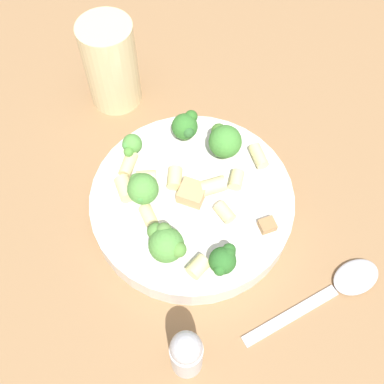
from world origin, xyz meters
The scene contains 23 objects.
ground_plane centered at (0.00, 0.00, 0.00)m, with size 2.00×2.00×0.00m, color #936D47.
pasta_bowl centered at (0.00, 0.00, 0.02)m, with size 0.23×0.23×0.03m.
broccoli_floret_0 centered at (-0.06, -0.05, 0.05)m, with size 0.04×0.03×0.04m.
broccoli_floret_1 centered at (-0.07, 0.00, 0.06)m, with size 0.04×0.04×0.05m.
broccoli_floret_2 centered at (-0.01, -0.09, 0.05)m, with size 0.02×0.02×0.03m.
broccoli_floret_3 centered at (0.03, -0.04, 0.05)m, with size 0.03×0.04×0.04m.
broccoli_floret_4 centered at (0.05, 0.07, 0.05)m, with size 0.03×0.03×0.03m.
broccoli_floret_5 centered at (0.07, 0.02, 0.05)m, with size 0.04×0.04×0.04m.
rigatoni_0 centered at (0.05, -0.02, 0.04)m, with size 0.01×0.01×0.02m, color beige.
rigatoni_1 centered at (0.07, 0.05, 0.04)m, with size 0.02×0.02×0.02m, color beige.
rigatoni_2 centered at (0.01, -0.05, 0.04)m, with size 0.02×0.02×0.02m, color beige.
rigatoni_3 centered at (0.04, -0.06, 0.04)m, with size 0.02×0.02×0.03m, color beige.
rigatoni_4 centered at (0.00, 0.04, 0.04)m, with size 0.01×0.01×0.02m, color beige.
rigatoni_5 centered at (-0.04, 0.03, 0.04)m, with size 0.01×0.01×0.02m, color beige.
rigatoni_6 centered at (-0.02, 0.01, 0.04)m, with size 0.02×0.02×0.03m, color beige.
rigatoni_7 centered at (0.01, -0.08, 0.04)m, with size 0.01×0.01×0.03m, color beige.
rigatoni_8 centered at (-0.08, 0.04, 0.04)m, with size 0.01×0.01×0.03m, color beige.
rigatoni_9 centered at (-0.01, -0.03, 0.04)m, with size 0.02×0.02×0.02m, color beige.
chicken_chunk_0 centered at (0.00, 0.00, 0.04)m, with size 0.03×0.03×0.02m, color tan.
chicken_chunk_1 centered at (-0.01, 0.09, 0.04)m, with size 0.02×0.01×0.01m, color #A87A4C.
drinking_glass centered at (-0.09, -0.18, 0.05)m, with size 0.07×0.07×0.12m.
pepper_shaker centered at (0.14, 0.09, 0.04)m, with size 0.03×0.03×0.08m.
spoon centered at (-0.01, 0.18, 0.00)m, with size 0.16×0.10×0.01m.
Camera 1 is at (0.22, 0.14, 0.50)m, focal length 45.00 mm.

